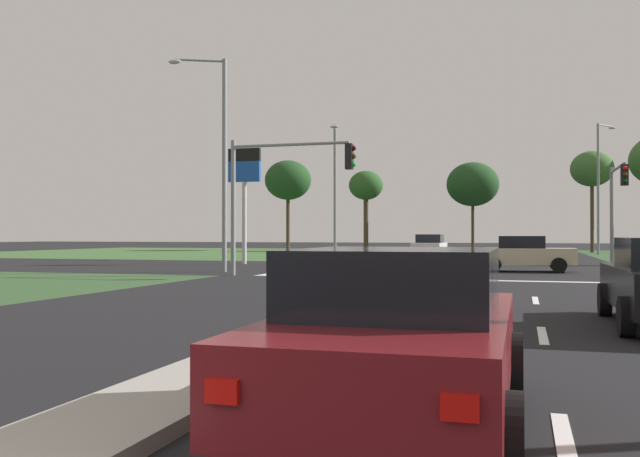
{
  "coord_description": "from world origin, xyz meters",
  "views": [
    {
      "loc": [
        3.19,
        -1.53,
        1.6
      ],
      "look_at": [
        -7.28,
        34.38,
        1.91
      ],
      "focal_mm": 38.95,
      "sensor_mm": 36.0,
      "label": 1
    }
  ],
  "objects_px": {
    "street_lamp_fourth": "(599,182)",
    "treeline_third": "(473,184)",
    "car_maroon_near": "(399,336)",
    "street_lamp_third": "(335,185)",
    "car_white_fourth": "(430,247)",
    "street_lamp_second": "(219,152)",
    "treeline_near": "(288,180)",
    "fuel_price_totem": "(244,179)",
    "traffic_signal_near_left": "(279,180)",
    "treeline_second": "(366,187)",
    "traffic_signal_far_right": "(617,195)",
    "car_beige_third": "(525,253)",
    "treeline_fourth": "(592,169)"
  },
  "relations": [
    {
      "from": "street_lamp_fourth",
      "to": "treeline_third",
      "type": "bearing_deg",
      "value": 133.1
    },
    {
      "from": "car_maroon_near",
      "to": "street_lamp_third",
      "type": "relative_size",
      "value": 0.48
    },
    {
      "from": "car_white_fourth",
      "to": "street_lamp_second",
      "type": "distance_m",
      "value": 18.21
    },
    {
      "from": "treeline_near",
      "to": "street_lamp_third",
      "type": "bearing_deg",
      "value": -63.39
    },
    {
      "from": "street_lamp_second",
      "to": "fuel_price_totem",
      "type": "xyz_separation_m",
      "value": [
        -2.05,
        7.7,
        -0.52
      ]
    },
    {
      "from": "traffic_signal_near_left",
      "to": "street_lamp_third",
      "type": "bearing_deg",
      "value": 98.95
    },
    {
      "from": "car_maroon_near",
      "to": "street_lamp_fourth",
      "type": "distance_m",
      "value": 53.22
    },
    {
      "from": "car_white_fourth",
      "to": "traffic_signal_near_left",
      "type": "xyz_separation_m",
      "value": [
        -3.4,
        -18.41,
        2.85
      ]
    },
    {
      "from": "street_lamp_third",
      "to": "fuel_price_totem",
      "type": "distance_m",
      "value": 10.58
    },
    {
      "from": "car_maroon_near",
      "to": "fuel_price_totem",
      "type": "xyz_separation_m",
      "value": [
        -13.39,
        29.0,
        3.8
      ]
    },
    {
      "from": "treeline_second",
      "to": "treeline_third",
      "type": "relative_size",
      "value": 0.88
    },
    {
      "from": "street_lamp_third",
      "to": "traffic_signal_far_right",
      "type": "bearing_deg",
      "value": -28.08
    },
    {
      "from": "car_beige_third",
      "to": "traffic_signal_far_right",
      "type": "bearing_deg",
      "value": 140.27
    },
    {
      "from": "car_maroon_near",
      "to": "treeline_fourth",
      "type": "xyz_separation_m",
      "value": [
        6.88,
        59.13,
        6.52
      ]
    },
    {
      "from": "street_lamp_third",
      "to": "car_white_fourth",
      "type": "bearing_deg",
      "value": -14.36
    },
    {
      "from": "car_white_fourth",
      "to": "car_beige_third",
      "type": "bearing_deg",
      "value": 114.63
    },
    {
      "from": "street_lamp_third",
      "to": "treeline_near",
      "type": "height_order",
      "value": "treeline_near"
    },
    {
      "from": "car_white_fourth",
      "to": "street_lamp_second",
      "type": "bearing_deg",
      "value": 67.41
    },
    {
      "from": "traffic_signal_far_right",
      "to": "street_lamp_third",
      "type": "xyz_separation_m",
      "value": [
        -16.49,
        8.8,
        1.42
      ]
    },
    {
      "from": "car_white_fourth",
      "to": "street_lamp_third",
      "type": "height_order",
      "value": "street_lamp_third"
    },
    {
      "from": "treeline_second",
      "to": "traffic_signal_near_left",
      "type": "bearing_deg",
      "value": -82.34
    },
    {
      "from": "traffic_signal_near_left",
      "to": "street_lamp_second",
      "type": "xyz_separation_m",
      "value": [
        -3.4,
        2.07,
        1.42
      ]
    },
    {
      "from": "traffic_signal_far_right",
      "to": "treeline_third",
      "type": "xyz_separation_m",
      "value": [
        -9.03,
        33.21,
        2.99
      ]
    },
    {
      "from": "street_lamp_fourth",
      "to": "treeline_second",
      "type": "xyz_separation_m",
      "value": [
        -20.07,
        6.12,
        0.44
      ]
    },
    {
      "from": "car_white_fourth",
      "to": "treeline_fourth",
      "type": "distance_m",
      "value": 25.17
    },
    {
      "from": "street_lamp_fourth",
      "to": "treeline_second",
      "type": "relative_size",
      "value": 1.35
    },
    {
      "from": "traffic_signal_far_right",
      "to": "treeline_fourth",
      "type": "xyz_separation_m",
      "value": [
        1.49,
        28.59,
        3.78
      ]
    },
    {
      "from": "fuel_price_totem",
      "to": "car_maroon_near",
      "type": "bearing_deg",
      "value": -65.22
    },
    {
      "from": "car_beige_third",
      "to": "fuel_price_totem",
      "type": "bearing_deg",
      "value": -104.11
    },
    {
      "from": "car_white_fourth",
      "to": "traffic_signal_near_left",
      "type": "relative_size",
      "value": 0.86
    },
    {
      "from": "car_beige_third",
      "to": "car_white_fourth",
      "type": "distance_m",
      "value": 13.51
    },
    {
      "from": "car_beige_third",
      "to": "street_lamp_second",
      "type": "relative_size",
      "value": 0.46
    },
    {
      "from": "traffic_signal_far_right",
      "to": "treeline_second",
      "type": "height_order",
      "value": "treeline_second"
    },
    {
      "from": "traffic_signal_near_left",
      "to": "treeline_third",
      "type": "distance_m",
      "value": 44.8
    },
    {
      "from": "street_lamp_second",
      "to": "treeline_second",
      "type": "xyz_separation_m",
      "value": [
        -1.9,
        37.37,
        1.05
      ]
    },
    {
      "from": "traffic_signal_near_left",
      "to": "traffic_signal_far_right",
      "type": "xyz_separation_m",
      "value": [
        13.32,
        11.29,
        -0.15
      ]
    },
    {
      "from": "traffic_signal_near_left",
      "to": "street_lamp_third",
      "type": "relative_size",
      "value": 0.6
    },
    {
      "from": "car_beige_third",
      "to": "street_lamp_second",
      "type": "height_order",
      "value": "street_lamp_second"
    },
    {
      "from": "fuel_price_totem",
      "to": "treeline_near",
      "type": "bearing_deg",
      "value": 104.74
    },
    {
      "from": "car_white_fourth",
      "to": "treeline_near",
      "type": "height_order",
      "value": "treeline_near"
    },
    {
      "from": "street_lamp_fourth",
      "to": "treeline_near",
      "type": "distance_m",
      "value": 29.54
    },
    {
      "from": "car_maroon_near",
      "to": "car_white_fourth",
      "type": "height_order",
      "value": "car_white_fourth"
    },
    {
      "from": "car_white_fourth",
      "to": "treeline_near",
      "type": "bearing_deg",
      "value": -53.02
    },
    {
      "from": "car_maroon_near",
      "to": "fuel_price_totem",
      "type": "relative_size",
      "value": 0.67
    },
    {
      "from": "treeline_second",
      "to": "treeline_third",
      "type": "distance_m",
      "value": 10.86
    },
    {
      "from": "street_lamp_fourth",
      "to": "treeline_fourth",
      "type": "distance_m",
      "value": 6.76
    },
    {
      "from": "car_maroon_near",
      "to": "treeline_second",
      "type": "relative_size",
      "value": 0.55
    },
    {
      "from": "car_maroon_near",
      "to": "treeline_third",
      "type": "distance_m",
      "value": 64.11
    },
    {
      "from": "car_maroon_near",
      "to": "traffic_signal_near_left",
      "type": "relative_size",
      "value": 0.8
    },
    {
      "from": "car_maroon_near",
      "to": "car_beige_third",
      "type": "bearing_deg",
      "value": 87.54
    }
  ]
}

